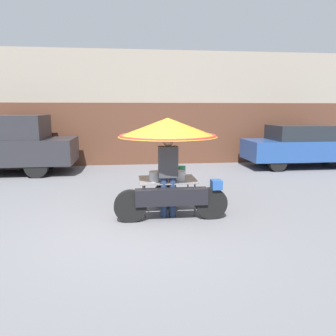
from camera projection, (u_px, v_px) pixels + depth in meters
ground_plane at (143, 230)px, 5.96m from camera, size 36.00×36.00×0.00m
shopfront_building at (133, 109)px, 13.57m from camera, size 28.00×2.06×4.38m
vendor_motorcycle_cart at (168, 139)px, 6.73m from camera, size 2.24×2.05×1.99m
vendor_person at (168, 171)px, 6.51m from camera, size 0.38×0.22×1.67m
parked_car at (303, 146)px, 12.23m from camera, size 4.41×1.73×1.58m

